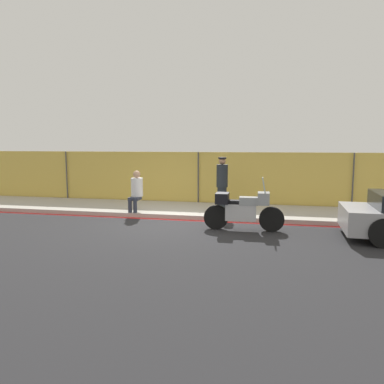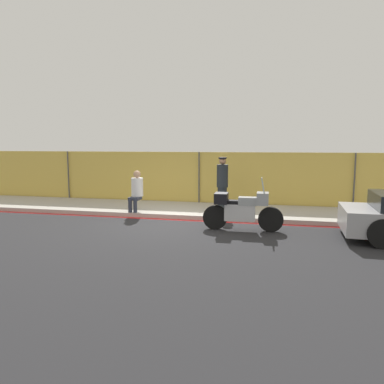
% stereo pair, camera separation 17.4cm
% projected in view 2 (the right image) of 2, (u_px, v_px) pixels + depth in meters
% --- Properties ---
extents(ground_plane, '(120.00, 120.00, 0.00)m').
position_uv_depth(ground_plane, '(174.00, 225.00, 11.30)').
color(ground_plane, '#262628').
extents(sidewalk, '(42.32, 2.81, 0.14)m').
position_uv_depth(sidewalk, '(191.00, 210.00, 13.45)').
color(sidewalk, '#ADA89E').
rests_on(sidewalk, ground_plane).
extents(curb_paint_stripe, '(42.32, 0.18, 0.01)m').
position_uv_depth(curb_paint_stripe, '(180.00, 220.00, 12.01)').
color(curb_paint_stripe, red).
rests_on(curb_paint_stripe, ground_plane).
extents(storefront_fence, '(40.20, 0.17, 2.12)m').
position_uv_depth(storefront_fence, '(200.00, 179.00, 14.77)').
color(storefront_fence, gold).
rests_on(storefront_fence, ground_plane).
extents(motorcycle, '(2.25, 0.53, 1.51)m').
position_uv_depth(motorcycle, '(242.00, 209.00, 10.50)').
color(motorcycle, black).
rests_on(motorcycle, ground_plane).
extents(officer_standing, '(0.40, 0.40, 1.83)m').
position_uv_depth(officer_standing, '(222.00, 183.00, 13.07)').
color(officer_standing, '#1E2328').
rests_on(officer_standing, sidewalk).
extents(person_seated_on_curb, '(0.41, 0.71, 1.38)m').
position_uv_depth(person_seated_on_curb, '(137.00, 189.00, 12.84)').
color(person_seated_on_curb, '#2D3342').
rests_on(person_seated_on_curb, sidewalk).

